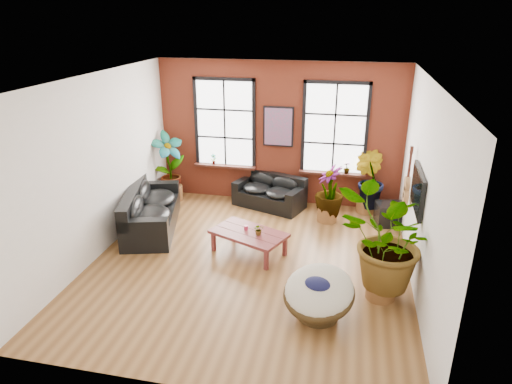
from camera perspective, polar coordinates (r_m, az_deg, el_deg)
room at (r=8.35m, az=-0.65°, el=2.04°), size 6.04×6.54×3.54m
sofa_back at (r=11.34m, az=1.79°, el=-0.05°), size 1.89×1.35×0.78m
sofa_left at (r=10.40m, az=-13.24°, el=-2.31°), size 1.58×2.55×0.94m
coffee_table at (r=9.11m, az=-0.91°, el=-5.33°), size 1.66×1.33×0.56m
papasan_chair at (r=7.38m, az=7.85°, el=-12.43°), size 1.40×1.41×0.84m
poster at (r=11.15m, az=2.80°, el=8.16°), size 0.74×0.06×0.98m
tv_wall_unit at (r=8.74m, az=19.16°, el=0.29°), size 0.13×1.86×1.20m
media_box at (r=10.81m, az=16.39°, el=-2.67°), size 0.70×0.62×0.51m
pot_back_left at (r=11.94m, az=-10.38°, el=-0.12°), size 0.60×0.60×0.38m
pot_back_right at (r=11.38m, az=13.63°, el=-1.57°), size 0.50×0.50×0.35m
pot_right_wall at (r=8.17m, az=15.31°, el=-11.51°), size 0.63×0.63×0.36m
pot_mid at (r=10.72m, az=8.87°, el=-2.73°), size 0.56×0.56×0.33m
floor_plant_back_left at (r=11.68m, az=-10.85°, el=3.46°), size 1.02×1.04×1.66m
floor_plant_back_right at (r=11.14m, az=13.92°, el=1.53°), size 0.96×0.96×1.37m
floor_plant_right_wall at (r=7.78m, az=16.08°, el=-6.14°), size 2.07×2.03×1.74m
floor_plant_mid at (r=10.53m, az=9.18°, el=0.14°), size 0.85×0.85×1.19m
table_plant at (r=8.93m, az=0.36°, el=-4.70°), size 0.25×0.23×0.23m
sill_plant_left at (r=11.71m, az=-5.33°, el=4.11°), size 0.17×0.17×0.27m
sill_plant_right at (r=11.21m, az=11.28°, el=2.97°), size 0.19×0.19×0.27m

